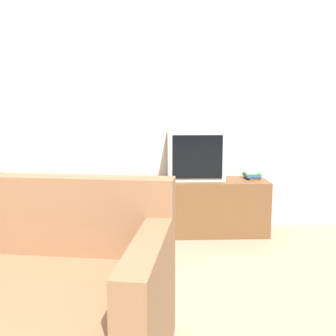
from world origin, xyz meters
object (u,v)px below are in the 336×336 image
object	(u,v)px
remote_on_stand	(160,181)
television	(196,155)
tv_stand	(196,207)
book_stack	(252,175)

from	to	relation	value
remote_on_stand	television	bearing A→B (deg)	23.75
television	tv_stand	bearing A→B (deg)	-85.71
tv_stand	book_stack	bearing A→B (deg)	6.58
tv_stand	book_stack	distance (m)	0.68
book_stack	remote_on_stand	xyz separation A→B (m)	(-0.97, -0.18, -0.02)
television	book_stack	distance (m)	0.64
tv_stand	remote_on_stand	size ratio (longest dim) A/B	9.89
television	book_stack	world-z (taller)	television
tv_stand	remote_on_stand	bearing A→B (deg)	-163.73
remote_on_stand	book_stack	bearing A→B (deg)	10.41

